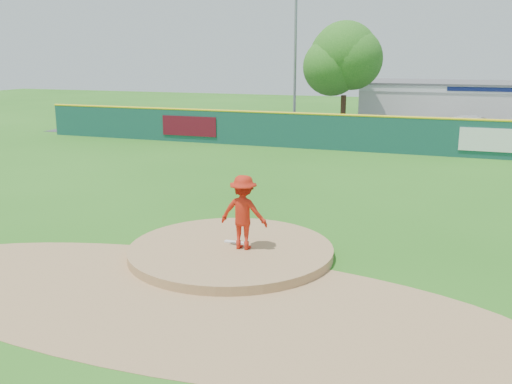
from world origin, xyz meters
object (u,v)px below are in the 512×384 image
(playground_slide, at_px, (161,119))
(pool_building_grp, at_px, (469,104))
(pitcher, at_px, (243,212))
(light_pole_left, at_px, (295,43))
(van, at_px, (476,127))
(deciduous_tree, at_px, (345,65))

(playground_slide, bearing_deg, pool_building_grp, 23.49)
(pitcher, height_order, light_pole_left, light_pole_left)
(light_pole_left, bearing_deg, van, -7.58)
(van, bearing_deg, playground_slide, 114.92)
(pitcher, height_order, pool_building_grp, pool_building_grp)
(van, distance_m, light_pole_left, 13.67)
(light_pole_left, bearing_deg, playground_slide, -155.30)
(deciduous_tree, xyz_separation_m, light_pole_left, (-4.00, 2.00, 1.50))
(playground_slide, relative_size, deciduous_tree, 0.37)
(pitcher, distance_m, playground_slide, 27.52)
(pool_building_grp, xyz_separation_m, light_pole_left, (-12.00, -4.99, 4.39))
(van, relative_size, light_pole_left, 0.48)
(pitcher, bearing_deg, pool_building_grp, -100.83)
(pool_building_grp, xyz_separation_m, deciduous_tree, (-8.00, -6.99, 2.89))
(van, relative_size, playground_slide, 1.92)
(pool_building_grp, height_order, playground_slide, pool_building_grp)
(pool_building_grp, xyz_separation_m, playground_slide, (-20.79, -9.04, -0.90))
(light_pole_left, bearing_deg, deciduous_tree, -26.57)
(playground_slide, height_order, light_pole_left, light_pole_left)
(pitcher, distance_m, deciduous_tree, 25.34)
(pool_building_grp, bearing_deg, deciduous_tree, -138.84)
(deciduous_tree, relative_size, light_pole_left, 0.67)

